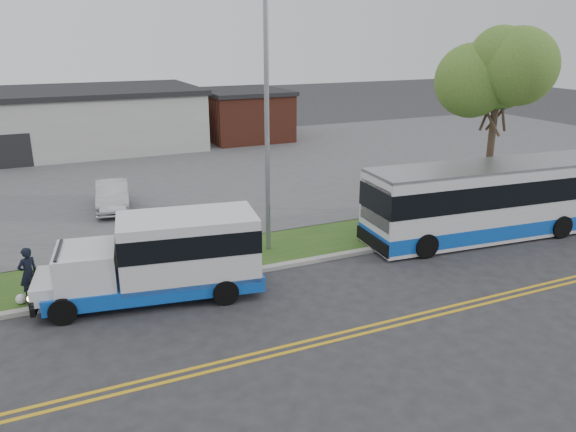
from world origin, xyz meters
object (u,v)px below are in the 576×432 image
transit_bus (493,200)px  parked_car_a (113,195)px  streetlight_near (268,116)px  pedestrian (28,274)px  tree_east (498,78)px  shuttle_bus (167,255)px

transit_bus → parked_car_a: 17.11m
streetlight_near → transit_bus: bearing=-13.2°
pedestrian → transit_bus: bearing=147.2°
tree_east → transit_bus: tree_east is taller
parked_car_a → streetlight_near: bearing=-51.5°
streetlight_near → pedestrian: (-8.45, -0.83, -4.27)m
shuttle_bus → pedestrian: shuttle_bus is taller
parked_car_a → shuttle_bus: bearing=-80.4°
shuttle_bus → pedestrian: 4.31m
streetlight_near → transit_bus: size_ratio=0.85×
streetlight_near → pedestrian: streetlight_near is taller
shuttle_bus → transit_bus: transit_bus is taller
streetlight_near → transit_bus: 10.04m
streetlight_near → shuttle_bus: bearing=-153.1°
shuttle_bus → transit_bus: (13.50, 0.11, 0.12)m
transit_bus → pedestrian: bearing=-179.6°
tree_east → parked_car_a: tree_east is taller
transit_bus → pedestrian: transit_bus is taller
tree_east → pedestrian: size_ratio=4.84×
tree_east → transit_bus: bearing=-128.5°
streetlight_near → parked_car_a: 10.25m
streetlight_near → parked_car_a: size_ratio=2.28×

